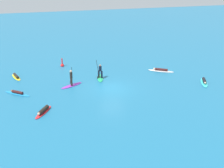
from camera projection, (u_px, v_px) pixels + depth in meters
name	position (u px, v px, depth m)	size (l,w,h in m)	color
ground_plane	(112.00, 88.00, 33.41)	(120.00, 120.00, 0.00)	#1E6B93
surfer_on_purple_board	(71.00, 82.00, 33.93)	(2.77, 1.96, 2.17)	purple
surfer_on_blue_board	(17.00, 93.00, 31.88)	(2.84, 2.54, 0.37)	#1E8CD1
surfer_on_green_board	(100.00, 75.00, 36.12)	(1.22, 2.70, 2.35)	#23B266
surfer_on_yellow_board	(16.00, 76.00, 36.56)	(1.34, 2.80, 0.37)	yellow
surfer_on_red_board	(43.00, 111.00, 27.86)	(1.97, 2.70, 0.44)	red
surfer_on_teal_board	(204.00, 82.00, 34.84)	(1.87, 3.03, 0.46)	#33C6CC
surfer_on_white_board	(161.00, 70.00, 38.67)	(3.17, 2.38, 0.38)	white
marker_buoy	(62.00, 65.00, 40.49)	(0.47, 0.47, 1.21)	red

